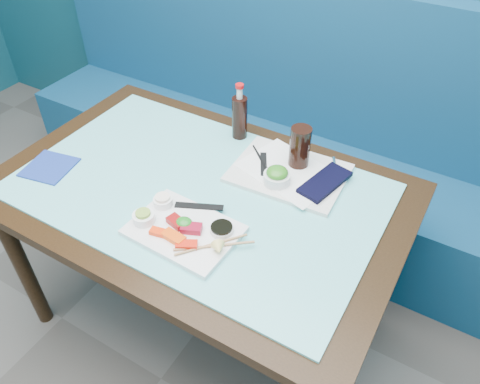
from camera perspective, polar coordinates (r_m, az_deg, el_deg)
The scene contains 34 objects.
booth_bench at distance 2.41m, azimuth 6.73°, elevation 4.81°, with size 3.00×0.56×1.17m.
dining_table at distance 1.66m, azimuth -5.00°, elevation -1.89°, with size 1.40×0.90×0.75m.
glass_top at distance 1.60m, azimuth -5.18°, elevation 0.39°, with size 1.22×0.76×0.01m, color #66CBCD.
sashimi_plate at distance 1.44m, azimuth -6.84°, elevation -4.69°, with size 0.33×0.23×0.02m, color white.
salmon_left at distance 1.43m, azimuth -9.81°, elevation -4.86°, with size 0.06×0.03×0.01m, color #FF340A.
salmon_mid at distance 1.40m, azimuth -8.08°, elevation -5.46°, with size 0.07×0.04×0.02m, color #FF4D0A.
salmon_right at distance 1.38m, azimuth -6.53°, elevation -6.41°, with size 0.06×0.03×0.02m, color red.
tuna_left at distance 1.45m, azimuth -7.74°, elevation -3.63°, with size 0.06×0.04×0.02m, color maroon.
tuna_right at distance 1.42m, azimuth -5.96°, elevation -4.43°, with size 0.06×0.04×0.02m, color maroon.
seaweed_garnish at distance 1.43m, azimuth -6.84°, elevation -3.74°, with size 0.05×0.05×0.03m, color #1B751B.
ramekin_wasabi at distance 1.47m, azimuth -11.65°, elevation -3.08°, with size 0.07×0.07×0.03m, color white.
wasabi_fill at distance 1.46m, azimuth -11.75°, elevation -2.55°, with size 0.05×0.05×0.01m, color #7DA836.
ramekin_ginger at distance 1.52m, azimuth -9.36°, elevation -1.16°, with size 0.06×0.06×0.03m, color white.
ginger_fill at distance 1.50m, azimuth -9.44°, elevation -0.66°, with size 0.05×0.05×0.01m, color #FFE9D1.
soy_dish at distance 1.42m, azimuth -2.25°, elevation -4.59°, with size 0.07×0.07×0.01m, color white.
soy_fill at distance 1.41m, azimuth -2.26°, elevation -4.30°, with size 0.07×0.07×0.01m, color black.
lemon_wedge at distance 1.34m, azimuth -2.64°, elevation -6.90°, with size 0.04×0.04×0.03m, color #FFE478.
chopstick_sleeve at distance 1.50m, azimuth -5.00°, elevation -1.74°, with size 0.16×0.02×0.00m, color black.
wooden_chopstick_a at distance 1.38m, azimuth -3.51°, elevation -6.42°, with size 0.01×0.01×0.22m, color #A1774C.
wooden_chopstick_b at distance 1.38m, azimuth -3.16°, elevation -6.57°, with size 0.01×0.01×0.24m, color #B07C53.
serving_tray at distance 1.65m, azimuth 5.96°, elevation 2.32°, with size 0.39×0.29×0.01m, color silver.
paper_placemat at distance 1.65m, azimuth 5.98°, elevation 2.54°, with size 0.33×0.23×0.00m, color white.
seaweed_bowl at distance 1.58m, azimuth 4.51°, elevation 1.69°, with size 0.09×0.09×0.04m, color white.
seaweed_salad at distance 1.57m, azimuth 4.55°, elevation 2.39°, with size 0.07×0.07×0.04m, color #2D781B.
cola_glass at distance 1.64m, azimuth 7.32°, elevation 5.48°, with size 0.07×0.07×0.15m, color black.
navy_pouch at distance 1.61m, azimuth 10.32°, elevation 1.18°, with size 0.09×0.21×0.02m, color black.
fork at distance 1.69m, azimuth 11.49°, elevation 3.16°, with size 0.01×0.01×0.09m, color white.
black_chopstick_a at distance 1.67m, azimuth 2.78°, elevation 3.50°, with size 0.01×0.01×0.23m, color black.
black_chopstick_b at distance 1.67m, azimuth 3.02°, elevation 3.41°, with size 0.01×0.01×0.22m, color black.
tray_sleeve at distance 1.67m, azimuth 2.90°, elevation 3.42°, with size 0.02×0.13×0.00m, color black.
cola_bottle_body at distance 1.79m, azimuth -0.05°, elevation 9.05°, with size 0.06×0.06×0.17m, color black.
cola_bottle_neck at distance 1.74m, azimuth -0.05°, elevation 11.97°, with size 0.02×0.02×0.04m, color silver.
cola_bottle_cap at distance 1.73m, azimuth -0.05°, elevation 12.79°, with size 0.03×0.03×0.01m, color red.
blue_napkin at distance 1.81m, azimuth -22.21°, elevation 2.83°, with size 0.16×0.16×0.01m, color navy.
Camera 1 is at (0.74, 0.48, 1.80)m, focal length 35.00 mm.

